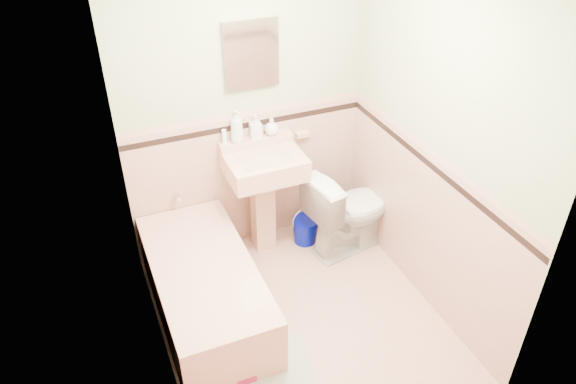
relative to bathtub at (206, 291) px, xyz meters
name	(u,v)px	position (x,y,z in m)	size (l,w,h in m)	color
floor	(301,318)	(0.63, -0.33, -0.23)	(2.20, 2.20, 0.00)	#D9A18E
wall_back	(246,109)	(0.63, 0.77, 1.02)	(2.50, 2.50, 0.00)	beige
wall_front	(398,295)	(0.63, -1.43, 1.02)	(2.50, 2.50, 0.00)	beige
wall_left	(144,217)	(-0.37, -0.33, 1.02)	(2.50, 2.50, 0.00)	beige
wall_right	(436,149)	(1.63, -0.33, 1.02)	(2.50, 2.50, 0.00)	beige
wainscot_back	(250,180)	(0.63, 0.76, 0.38)	(2.00, 2.00, 0.00)	#DBA693
wainscot_front	(383,380)	(0.63, -1.42, 0.38)	(2.00, 2.00, 0.00)	#DBA693
wainscot_left	(161,298)	(-0.36, -0.33, 0.38)	(2.20, 2.20, 0.00)	#DBA693
wainscot_right	(422,225)	(1.62, -0.33, 0.38)	(2.20, 2.20, 0.00)	#DBA693
accent_back	(247,125)	(0.63, 0.75, 0.90)	(2.00, 2.00, 0.00)	black
accent_front	(393,312)	(0.63, -1.41, 0.90)	(2.00, 2.00, 0.00)	black
accent_left	(150,234)	(-0.35, -0.33, 0.89)	(2.20, 2.20, 0.00)	black
accent_right	(431,166)	(1.61, -0.33, 0.89)	(2.20, 2.20, 0.00)	black
cap_back	(247,114)	(0.63, 0.75, 0.99)	(2.00, 2.00, 0.00)	#D99A8B
cap_front	(395,297)	(0.63, -1.41, 0.99)	(2.00, 2.00, 0.00)	#D99A8B
cap_left	(147,220)	(-0.35, -0.33, 1.00)	(2.20, 2.20, 0.00)	#D99A8B
cap_right	(433,153)	(1.61, -0.33, 1.00)	(2.20, 2.20, 0.00)	#D99A8B
bathtub	(206,291)	(0.00, 0.00, 0.00)	(0.70, 1.50, 0.45)	tan
tub_faucet	(177,196)	(0.00, 0.72, 0.41)	(0.04, 0.04, 0.12)	silver
sink	(265,205)	(0.68, 0.53, 0.25)	(0.61, 0.50, 0.95)	tan
sink_faucet	(258,147)	(0.68, 0.67, 0.72)	(0.02, 0.02, 0.10)	silver
medicine_cabinet	(251,54)	(0.68, 0.74, 1.47)	(0.41, 0.04, 0.52)	white
soap_dish	(302,134)	(1.10, 0.73, 0.72)	(0.11, 0.06, 0.04)	tan
soap_bottle_left	(237,126)	(0.53, 0.71, 0.93)	(0.10, 0.10, 0.27)	#B2B2B2
soap_bottle_mid	(255,127)	(0.68, 0.71, 0.89)	(0.09, 0.09, 0.20)	#B2B2B2
soap_bottle_right	(272,126)	(0.82, 0.71, 0.87)	(0.12, 0.12, 0.15)	#B2B2B2
tube	(224,137)	(0.42, 0.71, 0.85)	(0.04, 0.04, 0.12)	white
toilet	(350,210)	(1.35, 0.29, 0.17)	(0.44, 0.77, 0.78)	white
bucket	(305,230)	(1.04, 0.50, -0.11)	(0.24, 0.24, 0.24)	#000A97
bath_mat	(260,369)	(0.18, -0.65, -0.21)	(0.72, 0.48, 0.03)	gray
shoe	(246,377)	(0.06, -0.72, -0.17)	(0.15, 0.07, 0.06)	#BF1E59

